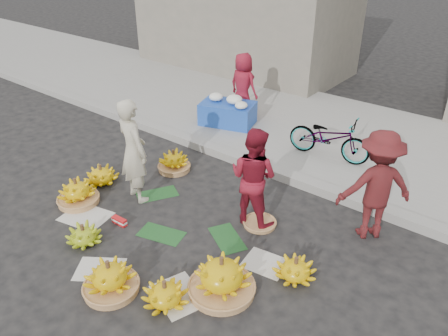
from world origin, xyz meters
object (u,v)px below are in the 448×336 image
Objects in this scene: flower_table at (228,112)px; vendor_cream at (133,151)px; bicycle at (329,137)px; banana_bunch_4 at (222,277)px; banana_bunch_0 at (77,193)px.

vendor_cream is at bearing -97.80° from flower_table.
flower_table is at bearing 81.60° from bicycle.
vendor_cream is 1.11× the size of bicycle.
vendor_cream reaches higher than banana_bunch_4.
flower_table is (-2.85, 3.81, 0.15)m from banana_bunch_4.
vendor_cream is (-2.35, 0.79, 0.60)m from banana_bunch_4.
vendor_cream is at bearing 161.29° from banana_bunch_4.
banana_bunch_4 is 0.58× the size of bicycle.
flower_table is (0.12, 3.71, 0.20)m from banana_bunch_0.
banana_bunch_0 is 4.40m from bicycle.
bicycle reaches higher than flower_table.
bicycle is (2.48, 3.62, 0.33)m from banana_bunch_0.
banana_bunch_4 is at bearing -70.48° from flower_table.
banana_bunch_4 is 0.52× the size of vendor_cream.
vendor_cream is 1.32× the size of flower_table.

